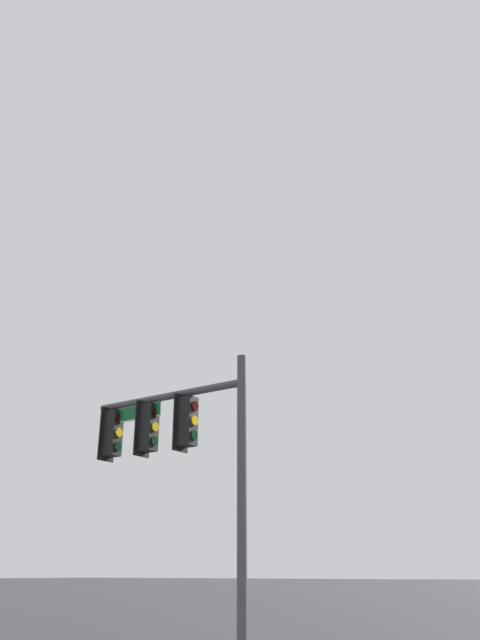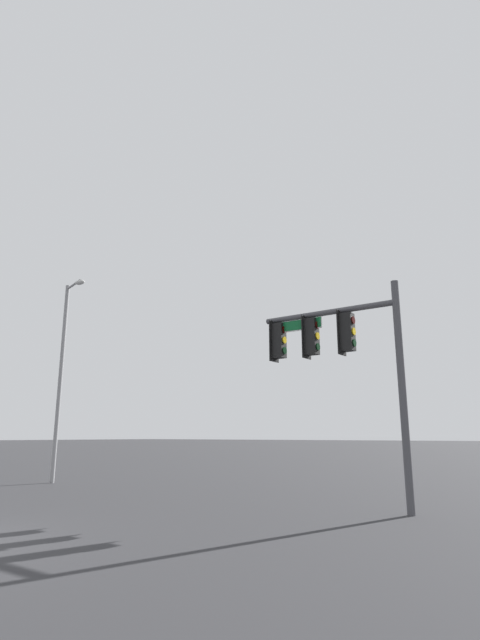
% 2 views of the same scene
% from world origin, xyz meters
% --- Properties ---
extents(signal_pole_near, '(4.27, 0.54, 6.12)m').
position_xyz_m(signal_pole_near, '(-4.52, -8.94, 4.44)').
color(signal_pole_near, '#47474C').
rests_on(signal_pole_near, ground_plane).
extents(street_lamp, '(1.93, 0.72, 8.67)m').
position_xyz_m(street_lamp, '(8.52, -8.84, 4.93)').
color(street_lamp, gray).
rests_on(street_lamp, ground_plane).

